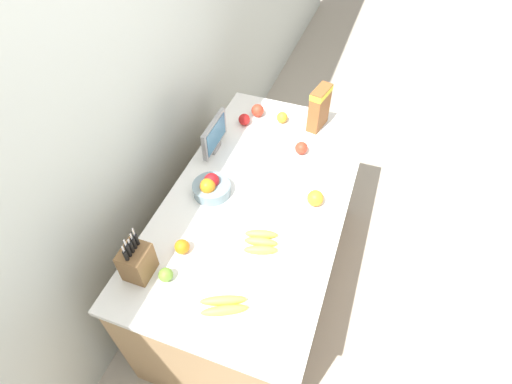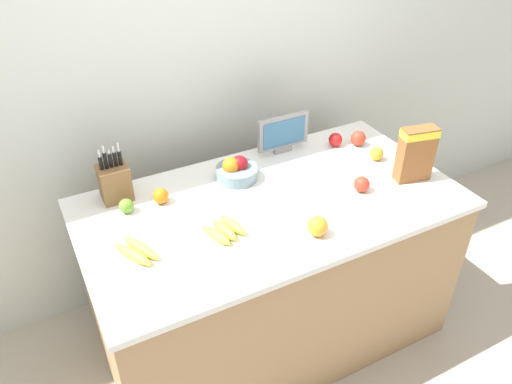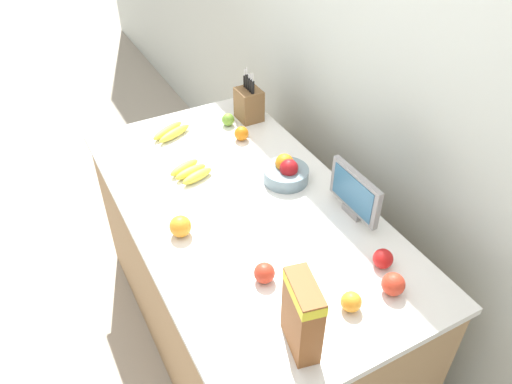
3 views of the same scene
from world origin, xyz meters
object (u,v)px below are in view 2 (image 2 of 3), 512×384
at_px(apple_near_bananas, 126,206).
at_px(orange_back_center, 377,154).
at_px(cereal_box, 416,152).
at_px(apple_leftmost, 335,140).
at_px(apple_by_knife_block, 358,138).
at_px(banana_bunch_left, 137,251).
at_px(fruit_bowl, 236,170).
at_px(orange_front_right, 318,226).
at_px(banana_bunch_right, 224,230).
at_px(knife_block, 115,182).
at_px(apple_front, 362,184).
at_px(small_monitor, 283,133).
at_px(orange_mid_right, 161,196).

bearing_deg(apple_near_bananas, orange_back_center, -6.92).
xyz_separation_m(cereal_box, apple_leftmost, (-0.14, 0.43, -0.11)).
bearing_deg(apple_by_knife_block, banana_bunch_left, -166.60).
bearing_deg(fruit_bowl, orange_front_right, -78.39).
bearing_deg(banana_bunch_right, knife_block, 125.06).
bearing_deg(cereal_box, apple_front, -173.41).
xyz_separation_m(cereal_box, fruit_bowl, (-0.74, 0.39, -0.10)).
distance_m(knife_block, apple_near_bananas, 0.14).
relative_size(banana_bunch_right, orange_front_right, 2.23).
bearing_deg(fruit_bowl, small_monitor, 19.79).
bearing_deg(apple_near_bananas, small_monitor, 9.09).
distance_m(fruit_bowl, orange_front_right, 0.55).
bearing_deg(small_monitor, orange_mid_right, -168.82).
bearing_deg(knife_block, cereal_box, -20.99).
distance_m(small_monitor, banana_bunch_right, 0.73).
relative_size(banana_bunch_left, apple_front, 2.94).
relative_size(apple_leftmost, orange_back_center, 1.04).
bearing_deg(banana_bunch_left, orange_front_right, -17.53).
bearing_deg(orange_mid_right, knife_block, 142.25).
bearing_deg(orange_front_right, orange_back_center, 31.22).
relative_size(knife_block, banana_bunch_right, 1.46).
relative_size(apple_near_bananas, orange_mid_right, 0.92).
bearing_deg(apple_front, apple_near_bananas, 161.20).
distance_m(apple_by_knife_block, orange_front_right, 0.80).
xyz_separation_m(cereal_box, orange_front_right, (-0.63, -0.14, -0.11)).
xyz_separation_m(small_monitor, cereal_box, (0.42, -0.51, 0.04)).
xyz_separation_m(knife_block, apple_by_knife_block, (1.27, -0.11, -0.05)).
distance_m(apple_near_bananas, orange_front_right, 0.83).
bearing_deg(banana_bunch_right, apple_near_bananas, 133.19).
relative_size(fruit_bowl, apple_leftmost, 2.75).
bearing_deg(knife_block, apple_near_bananas, -85.91).
xyz_separation_m(knife_block, small_monitor, (0.87, 0.01, 0.02)).
bearing_deg(apple_front, apple_by_knife_block, 54.92).
bearing_deg(orange_front_right, fruit_bowl, 101.61).
bearing_deg(banana_bunch_left, apple_front, -2.64).
bearing_deg(apple_by_knife_block, fruit_bowl, 179.49).
bearing_deg(orange_mid_right, apple_leftmost, 3.83).
xyz_separation_m(fruit_bowl, apple_near_bananas, (-0.54, -0.02, -0.01)).
xyz_separation_m(banana_bunch_right, apple_by_knife_block, (0.94, 0.35, 0.02)).
bearing_deg(cereal_box, apple_leftmost, 119.79).
relative_size(apple_by_knife_block, orange_front_right, 0.94).
xyz_separation_m(apple_by_knife_block, orange_front_right, (-0.61, -0.53, 0.00)).
distance_m(banana_bunch_left, apple_leftmost, 1.24).
distance_m(cereal_box, orange_front_right, 0.66).
bearing_deg(small_monitor, apple_front, -73.66).
relative_size(knife_block, cereal_box, 1.03).
distance_m(cereal_box, banana_bunch_left, 1.33).
relative_size(fruit_bowl, banana_bunch_left, 0.91).
height_order(small_monitor, apple_near_bananas, small_monitor).
distance_m(apple_front, orange_mid_right, 0.92).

